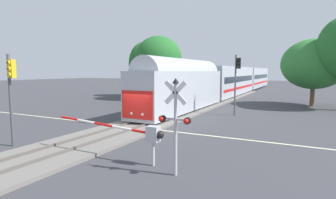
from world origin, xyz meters
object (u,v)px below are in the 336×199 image
Objects in this scene: crossing_signal_mast at (175,117)px; crossing_gate_near at (139,133)px; oak_behind_train at (158,59)px; commuter_train at (233,80)px; traffic_signal_far_side at (237,75)px; pine_left_background at (144,64)px; oak_far_right at (314,64)px; traffic_signal_median at (11,85)px.

crossing_gate_near is at bearing 163.91° from crossing_signal_mast.
crossing_signal_mast is at bearing -59.62° from oak_behind_train.
commuter_train is 10.28× the size of crossing_gate_near.
oak_behind_train is (-13.55, 9.21, 2.08)m from traffic_signal_far_side.
crossing_signal_mast is 34.86m from pine_left_background.
commuter_train is 15.52m from pine_left_background.
pine_left_background reaches higher than crossing_gate_near.
pine_left_background is at bearing 121.55° from crossing_gate_near.
traffic_signal_far_side is at bearing -120.36° from oak_far_right.
oak_behind_train is (-12.71, 24.68, 4.49)m from crossing_gate_near.
crossing_gate_near is 27.90m from oak_far_right.
pine_left_background is at bearing 123.99° from crossing_signal_mast.
traffic_signal_far_side is at bearing 86.93° from crossing_gate_near.
traffic_signal_median reaches higher than crossing_gate_near.
traffic_signal_median is 30.65m from pine_left_background.
crossing_signal_mast is at bearing -16.09° from crossing_gate_near.
traffic_signal_far_side is 0.64× the size of pine_left_background.
crossing_gate_near is (4.59, -36.68, -1.30)m from commuter_train.
crossing_signal_mast is 0.69× the size of traffic_signal_far_side.
crossing_gate_near is 0.69× the size of pine_left_background.
crossing_signal_mast is (2.11, -0.61, 0.99)m from crossing_gate_near.
oak_behind_train is at bearing -174.37° from oak_far_right.
oak_far_right is at bearing 5.63° from oak_behind_train.
crossing_gate_near is 2.41m from crossing_signal_mast.
traffic_signal_median is 26.15m from oak_behind_train.
commuter_train reaches higher than traffic_signal_median.
pine_left_background is at bearing 108.13° from traffic_signal_median.
commuter_train is 37.89m from crossing_signal_mast.
oak_behind_train is 1.16× the size of oak_far_right.
oak_behind_train reaches higher than oak_far_right.
oak_far_right is 0.89× the size of pine_left_background.
oak_far_right is (5.28, 27.27, 2.62)m from crossing_signal_mast.
traffic_signal_median is 31.49m from oak_far_right.
oak_behind_train is at bearing -124.08° from commuter_train.
oak_behind_train is at bearing 145.80° from traffic_signal_far_side.
oak_far_right is (7.39, 26.66, 3.61)m from crossing_gate_near.
commuter_train is at bearing 104.35° from traffic_signal_far_side.
oak_behind_train is 5.80m from pine_left_background.
commuter_train is 37.70m from traffic_signal_median.
pine_left_background is at bearing 142.62° from oak_behind_train.
oak_far_right is 24.74m from pine_left_background.
traffic_signal_far_side is at bearing -35.03° from pine_left_background.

